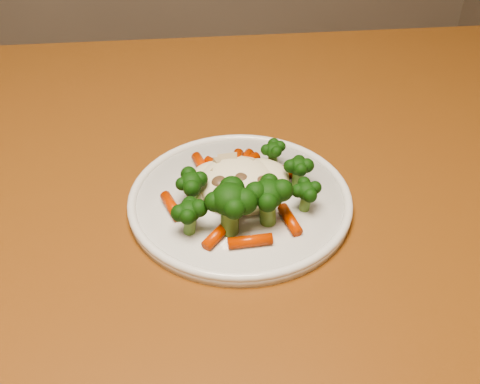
{
  "coord_description": "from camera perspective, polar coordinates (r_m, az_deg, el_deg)",
  "views": [
    {
      "loc": [
        0.22,
        -0.89,
        1.19
      ],
      "look_at": [
        0.29,
        -0.37,
        0.77
      ],
      "focal_mm": 45.0,
      "sensor_mm": 36.0,
      "label": 1
    }
  ],
  "objects": [
    {
      "name": "plate",
      "position": [
        0.68,
        0.0,
        -0.95
      ],
      "size": [
        0.25,
        0.25,
        0.01
      ],
      "primitive_type": "cylinder",
      "color": "silver",
      "rests_on": "dining_table"
    },
    {
      "name": "dining_table",
      "position": [
        0.79,
        -3.51,
        -4.26
      ],
      "size": [
        1.21,
        0.83,
        0.75
      ],
      "rotation": [
        0.0,
        0.0,
        -0.03
      ],
      "color": "brown",
      "rests_on": "ground"
    },
    {
      "name": "meal",
      "position": [
        0.65,
        0.2,
        0.28
      ],
      "size": [
        0.18,
        0.17,
        0.05
      ],
      "color": "#FEF2CB",
      "rests_on": "plate"
    }
  ]
}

